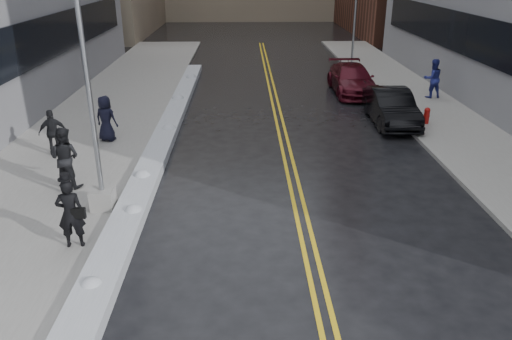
{
  "coord_description": "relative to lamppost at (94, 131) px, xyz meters",
  "views": [
    {
      "loc": [
        0.84,
        -11.22,
        6.86
      ],
      "look_at": [
        1.18,
        2.03,
        1.3
      ],
      "focal_mm": 35.0,
      "sensor_mm": 36.0,
      "label": 1
    }
  ],
  "objects": [
    {
      "name": "pedestrian_east",
      "position": [
        14.11,
        12.59,
        -1.37
      ],
      "size": [
        1.07,
        0.88,
        2.03
      ],
      "primitive_type": "imported",
      "rotation": [
        0.0,
        0.0,
        3.27
      ],
      "color": "navy",
      "rests_on": "sidewalk_east"
    },
    {
      "name": "pedestrian_d",
      "position": [
        -2.93,
        4.53,
        -1.52
      ],
      "size": [
        1.09,
        0.76,
        1.72
      ],
      "primitive_type": "imported",
      "rotation": [
        0.0,
        0.0,
        3.51
      ],
      "color": "black",
      "rests_on": "sidewalk_west"
    },
    {
      "name": "pedestrian_b",
      "position": [
        -1.51,
        1.57,
        -1.39
      ],
      "size": [
        1.11,
        0.95,
        1.99
      ],
      "primitive_type": "imported",
      "rotation": [
        0.0,
        0.0,
        2.92
      ],
      "color": "black",
      "rests_on": "sidewalk_west"
    },
    {
      "name": "lamppost",
      "position": [
        0.0,
        0.0,
        0.0
      ],
      "size": [
        0.65,
        0.65,
        7.62
      ],
      "color": "gray",
      "rests_on": "sidewalk_west"
    },
    {
      "name": "car_black",
      "position": [
        10.8,
        8.48,
        -1.75
      ],
      "size": [
        1.72,
        4.78,
        1.57
      ],
      "primitive_type": "imported",
      "rotation": [
        0.0,
        0.0,
        -0.01
      ],
      "color": "black",
      "rests_on": "ground"
    },
    {
      "name": "lane_line_left",
      "position": [
        5.65,
        8.0,
        -2.53
      ],
      "size": [
        0.12,
        50.0,
        0.01
      ],
      "primitive_type": "cube",
      "color": "gold",
      "rests_on": "ground"
    },
    {
      "name": "fire_hydrant",
      "position": [
        12.3,
        8.0,
        -1.98
      ],
      "size": [
        0.26,
        0.26,
        0.73
      ],
      "color": "maroon",
      "rests_on": "sidewalk_east"
    },
    {
      "name": "ground",
      "position": [
        3.3,
        -2.0,
        -2.53
      ],
      "size": [
        160.0,
        160.0,
        0.0
      ],
      "primitive_type": "plane",
      "color": "black",
      "rests_on": "ground"
    },
    {
      "name": "sidewalk_west",
      "position": [
        -2.45,
        8.0,
        -2.46
      ],
      "size": [
        5.5,
        50.0,
        0.15
      ],
      "primitive_type": "cube",
      "color": "gray",
      "rests_on": "ground"
    },
    {
      "name": "traffic_signal",
      "position": [
        11.8,
        22.0,
        0.87
      ],
      "size": [
        0.16,
        0.2,
        6.0
      ],
      "color": "gray",
      "rests_on": "sidewalk_east"
    },
    {
      "name": "snow_ridge",
      "position": [
        0.85,
        6.0,
        -2.36
      ],
      "size": [
        0.9,
        30.0,
        0.34
      ],
      "primitive_type": "cube",
      "color": "silver",
      "rests_on": "ground"
    },
    {
      "name": "pedestrian_c",
      "position": [
        -1.36,
        6.06,
        -1.47
      ],
      "size": [
        1.04,
        0.84,
        1.84
      ],
      "primitive_type": "imported",
      "rotation": [
        0.0,
        0.0,
        2.82
      ],
      "color": "black",
      "rests_on": "sidewalk_west"
    },
    {
      "name": "lane_line_right",
      "position": [
        5.95,
        8.0,
        -2.53
      ],
      "size": [
        0.12,
        50.0,
        0.01
      ],
      "primitive_type": "cube",
      "color": "gold",
      "rests_on": "ground"
    },
    {
      "name": "car_maroon",
      "position": [
        10.2,
        14.22,
        -1.76
      ],
      "size": [
        2.18,
        5.35,
        1.55
      ],
      "primitive_type": "imported",
      "rotation": [
        0.0,
        0.0,
        0.0
      ],
      "color": "#430A15",
      "rests_on": "ground"
    },
    {
      "name": "sidewalk_east",
      "position": [
        13.3,
        8.0,
        -2.46
      ],
      "size": [
        4.0,
        50.0,
        0.15
      ],
      "primitive_type": "cube",
      "color": "gray",
      "rests_on": "ground"
    },
    {
      "name": "pedestrian_fedora",
      "position": [
        -0.2,
        -2.09,
        -1.46
      ],
      "size": [
        0.73,
        0.53,
        1.84
      ],
      "primitive_type": "imported",
      "rotation": [
        0.0,
        0.0,
        3.29
      ],
      "color": "black",
      "rests_on": "sidewalk_west"
    }
  ]
}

